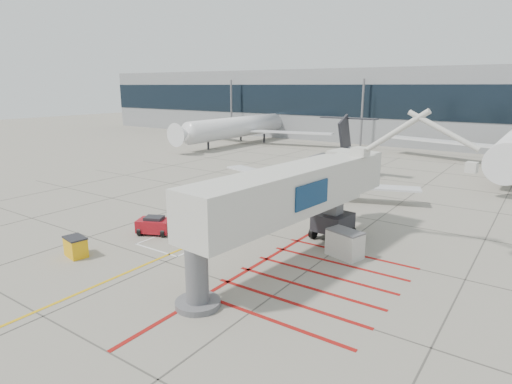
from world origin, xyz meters
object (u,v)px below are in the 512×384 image
Objects in this scene: jet_bridge at (281,203)px; spill_bin at (76,247)px; regional_jet at (288,165)px; pushback_tug at (154,225)px.

spill_bin is at bearing -145.33° from jet_bridge.
regional_jet is 1.42× the size of jet_bridge.
jet_bridge is 13.66m from spill_bin.
regional_jet is 11.50× the size of pushback_tug.
spill_bin is (-4.72, -18.94, -3.02)m from regional_jet.
regional_jet is 18.34× the size of spill_bin.
jet_bridge is 11.20m from pushback_tug.
jet_bridge is at bearing -62.67° from regional_jet.
pushback_tug reaches higher than spill_bin.
spill_bin is (-11.60, -6.42, -3.30)m from jet_bridge.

